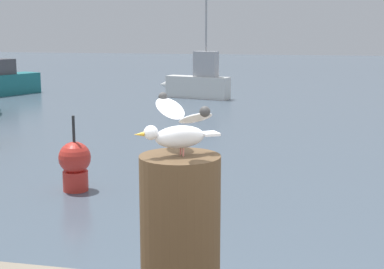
% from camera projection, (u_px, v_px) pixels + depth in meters
% --- Properties ---
extents(mooring_post, '(0.37, 0.37, 0.78)m').
position_uv_depth(mooring_post, '(180.00, 239.00, 2.60)').
color(mooring_post, '#4C3823').
rests_on(mooring_post, harbor_quay).
extents(seagull, '(0.40, 0.53, 0.26)m').
position_uv_depth(seagull, '(179.00, 128.00, 2.50)').
color(seagull, '#C66B60').
rests_on(seagull, mooring_post).
extents(boat_white, '(3.15, 1.37, 4.13)m').
position_uv_depth(boat_white, '(197.00, 82.00, 23.10)').
color(boat_white, silver).
rests_on(boat_white, ground_plane).
extents(channel_buoy, '(0.56, 0.56, 1.33)m').
position_uv_depth(channel_buoy, '(75.00, 164.00, 9.88)').
color(channel_buoy, red).
rests_on(channel_buoy, ground_plane).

